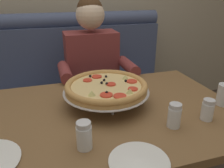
% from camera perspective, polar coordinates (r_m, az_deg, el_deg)
% --- Properties ---
extents(booth_bench, '(1.66, 0.78, 1.13)m').
position_cam_1_polar(booth_bench, '(2.06, -8.21, -3.59)').
color(booth_bench, '#424C6B').
rests_on(booth_bench, ground_plane).
extents(dining_table, '(1.34, 0.87, 0.76)m').
position_cam_1_polar(dining_table, '(1.16, -1.58, -10.78)').
color(dining_table, brown).
rests_on(dining_table, ground_plane).
extents(diner_main, '(0.54, 0.64, 1.27)m').
position_cam_1_polar(diner_main, '(1.71, -4.45, 2.32)').
color(diner_main, '#2D3342').
rests_on(diner_main, ground_plane).
extents(pizza, '(0.44, 0.44, 0.13)m').
position_cam_1_polar(pizza, '(1.14, -1.45, -0.79)').
color(pizza, silver).
rests_on(pizza, dining_table).
extents(shaker_oregano, '(0.06, 0.06, 0.11)m').
position_cam_1_polar(shaker_oregano, '(0.86, -7.12, -13.36)').
color(shaker_oregano, white).
rests_on(shaker_oregano, dining_table).
extents(shaker_pepper_flakes, '(0.06, 0.06, 0.11)m').
position_cam_1_polar(shaker_pepper_flakes, '(1.01, 15.63, -8.14)').
color(shaker_pepper_flakes, white).
rests_on(shaker_pepper_flakes, dining_table).
extents(shaker_parmesan, '(0.06, 0.06, 0.10)m').
position_cam_1_polar(shaker_parmesan, '(1.11, 23.21, -6.38)').
color(shaker_parmesan, white).
rests_on(shaker_parmesan, dining_table).
extents(plate_near_right, '(0.22, 0.22, 0.02)m').
position_cam_1_polar(plate_near_right, '(0.82, 6.96, -18.72)').
color(plate_near_right, white).
rests_on(plate_near_right, dining_table).
extents(drinking_glass, '(0.07, 0.07, 0.11)m').
position_cam_1_polar(drinking_glass, '(1.29, 26.76, -2.67)').
color(drinking_glass, silver).
rests_on(drinking_glass, dining_table).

